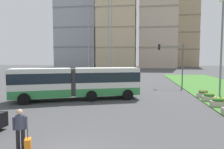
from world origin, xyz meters
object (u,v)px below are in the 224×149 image
(articulated_bus, at_px, (77,82))
(apartment_tower_westcentre, at_px, (117,31))
(flower_planter_5, at_px, (203,94))
(apartment_tower_west, at_px, (78,21))
(traffic_light_far_right, at_px, (174,58))
(streetlight_median, at_px, (222,44))
(flower_planter_3, at_px, (218,102))
(car_grey_wagon, at_px, (74,82))
(apartment_tower_centre, at_px, (157,12))
(flower_planter_4, at_px, (209,97))
(rolling_suitcase, at_px, (28,145))
(pedestrian_crossing, at_px, (20,127))
(apartment_tower_eastcentre, at_px, (181,19))

(articulated_bus, bearing_deg, apartment_tower_westcentre, 94.04)
(flower_planter_5, xyz_separation_m, apartment_tower_west, (-39.00, 82.74, 23.68))
(traffic_light_far_right, distance_m, streetlight_median, 8.03)
(flower_planter_3, relative_size, flower_planter_5, 1.00)
(car_grey_wagon, xyz_separation_m, apartment_tower_westcentre, (-2.64, 72.29, 17.17))
(flower_planter_3, height_order, apartment_tower_centre, apartment_tower_centre)
(traffic_light_far_right, bearing_deg, apartment_tower_westcentre, 103.10)
(articulated_bus, bearing_deg, traffic_light_far_right, 45.07)
(car_grey_wagon, bearing_deg, flower_planter_5, -18.94)
(flower_planter_4, height_order, apartment_tower_westcentre, apartment_tower_westcentre)
(rolling_suitcase, relative_size, apartment_tower_westcentre, 0.03)
(car_grey_wagon, height_order, streetlight_median, streetlight_median)
(rolling_suitcase, relative_size, apartment_tower_centre, 0.02)
(apartment_tower_centre, bearing_deg, flower_planter_3, -90.87)
(articulated_bus, height_order, apartment_tower_west, apartment_tower_west)
(articulated_bus, xyz_separation_m, apartment_tower_westcentre, (-5.63, 79.85, 16.27))
(pedestrian_crossing, height_order, flower_planter_3, pedestrian_crossing)
(flower_planter_4, height_order, streetlight_median, streetlight_median)
(apartment_tower_westcentre, bearing_deg, articulated_bus, -85.96)
(car_grey_wagon, relative_size, apartment_tower_west, 0.10)
(rolling_suitcase, bearing_deg, apartment_tower_westcentre, 94.47)
(streetlight_median, bearing_deg, pedestrian_crossing, -132.65)
(articulated_bus, height_order, apartment_tower_eastcentre, apartment_tower_eastcentre)
(pedestrian_crossing, distance_m, flower_planter_4, 15.82)
(flower_planter_5, xyz_separation_m, apartment_tower_eastcentre, (16.39, 100.37, 26.77))
(flower_planter_4, xyz_separation_m, streetlight_median, (1.90, 2.72, 4.90))
(car_grey_wagon, height_order, apartment_tower_westcentre, apartment_tower_westcentre)
(rolling_suitcase, relative_size, traffic_light_far_right, 0.16)
(apartment_tower_westcentre, bearing_deg, rolling_suitcase, -85.53)
(articulated_bus, height_order, apartment_tower_centre, apartment_tower_centre)
(streetlight_median, bearing_deg, flower_planter_4, -124.90)
(rolling_suitcase, bearing_deg, articulated_bus, 97.66)
(pedestrian_crossing, xyz_separation_m, apartment_tower_west, (-27.96, 95.79, 23.11))
(rolling_suitcase, bearing_deg, car_grey_wagon, 103.59)
(pedestrian_crossing, xyz_separation_m, flower_planter_3, (11.04, 9.13, -0.58))
(streetlight_median, height_order, apartment_tower_westcentre, apartment_tower_westcentre)
(streetlight_median, bearing_deg, rolling_suitcase, -131.24)
(flower_planter_4, bearing_deg, articulated_bus, -176.87)
(flower_planter_3, bearing_deg, apartment_tower_eastcentre, 81.07)
(rolling_suitcase, relative_size, flower_planter_3, 0.88)
(apartment_tower_centre, bearing_deg, traffic_light_far_right, -92.28)
(flower_planter_3, bearing_deg, traffic_light_far_right, 97.34)
(apartment_tower_westcentre, distance_m, apartment_tower_eastcentre, 42.09)
(rolling_suitcase, distance_m, apartment_tower_west, 102.89)
(rolling_suitcase, distance_m, apartment_tower_eastcentre, 119.83)
(flower_planter_5, relative_size, apartment_tower_westcentre, 0.03)
(flower_planter_4, bearing_deg, apartment_tower_westcentre, 102.59)
(traffic_light_far_right, height_order, apartment_tower_west, apartment_tower_west)
(traffic_light_far_right, distance_m, apartment_tower_westcentre, 72.51)
(articulated_bus, bearing_deg, apartment_tower_west, 107.57)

